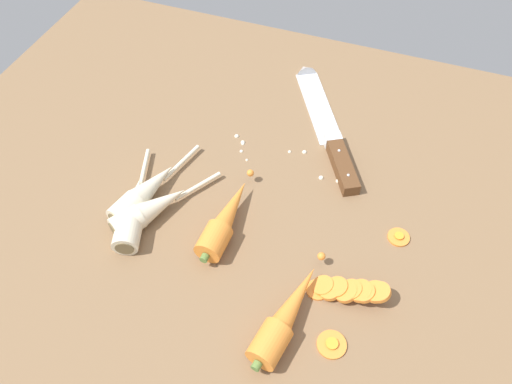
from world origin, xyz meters
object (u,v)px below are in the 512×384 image
object	(u,v)px
whole_carrot	(225,220)
parsnip_mid_left	(145,192)
carrot_slice_stray_near	(399,237)
parsnip_front	(133,212)
whole_carrot_second	(286,316)
carrot_slice_stray_mid	(332,344)
parsnip_mid_right	(150,210)
chefs_knife	(324,120)
carrot_slice_stack	(348,290)

from	to	relation	value
whole_carrot	parsnip_mid_left	size ratio (longest dim) A/B	0.91
carrot_slice_stray_near	parsnip_front	bearing A→B (deg)	-164.99
parsnip_front	parsnip_mid_left	world-z (taller)	same
whole_carrot_second	carrot_slice_stray_mid	size ratio (longest dim) A/B	4.85
whole_carrot_second	whole_carrot	bearing A→B (deg)	138.86
whole_carrot	parsnip_mid_right	world-z (taller)	whole_carrot
chefs_knife	carrot_slice_stray_near	distance (cm)	27.35
carrot_slice_stray_near	carrot_slice_stray_mid	world-z (taller)	same
carrot_slice_stack	carrot_slice_stray_mid	world-z (taller)	carrot_slice_stack
chefs_knife	whole_carrot_second	world-z (taller)	whole_carrot_second
carrot_slice_stray_mid	carrot_slice_stack	bearing A→B (deg)	88.92
whole_carrot_second	parsnip_mid_left	xyz separation A→B (cm)	(-27.82, 12.55, -0.12)
parsnip_front	whole_carrot_second	bearing A→B (deg)	-16.92
whole_carrot	carrot_slice_stray_mid	world-z (taller)	whole_carrot
parsnip_mid_right	whole_carrot	bearing A→B (deg)	10.43
whole_carrot	carrot_slice_stack	distance (cm)	21.10
chefs_knife	parsnip_mid_left	size ratio (longest dim) A/B	1.56
whole_carrot_second	chefs_knife	bearing A→B (deg)	97.56
parsnip_front	parsnip_mid_right	size ratio (longest dim) A/B	1.14
chefs_knife	carrot_slice_stray_mid	size ratio (longest dim) A/B	7.95
whole_carrot	parsnip_front	world-z (taller)	whole_carrot
chefs_knife	parsnip_front	size ratio (longest dim) A/B	1.56
whole_carrot_second	carrot_slice_stray_mid	world-z (taller)	whole_carrot_second
chefs_knife	parsnip_front	world-z (taller)	parsnip_front
carrot_slice_stray_mid	parsnip_mid_right	bearing A→B (deg)	161.72
parsnip_mid_left	parsnip_front	bearing A→B (deg)	-89.37
whole_carrot_second	parsnip_front	xyz separation A→B (cm)	(-27.77, 8.45, -0.12)
chefs_knife	parsnip_mid_right	distance (cm)	36.47
chefs_knife	parsnip_front	bearing A→B (deg)	-125.28
carrot_slice_stack	whole_carrot_second	bearing A→B (deg)	-134.69
whole_carrot_second	parsnip_mid_left	world-z (taller)	whole_carrot_second
parsnip_mid_right	carrot_slice_stray_near	world-z (taller)	parsnip_mid_right
whole_carrot	carrot_slice_stray_mid	bearing A→B (deg)	-32.11
parsnip_mid_left	carrot_slice_stray_mid	distance (cm)	37.12
parsnip_mid_right	parsnip_mid_left	bearing A→B (deg)	130.81
parsnip_mid_right	carrot_slice_stack	world-z (taller)	parsnip_mid_right
carrot_slice_stack	carrot_slice_stray_mid	bearing A→B (deg)	-91.08
whole_carrot	parsnip_mid_right	bearing A→B (deg)	-169.57
parsnip_mid_left	carrot_slice_stack	world-z (taller)	parsnip_mid_left
parsnip_front	carrot_slice_stray_near	xyz separation A→B (cm)	(39.97, 10.72, -1.62)
parsnip_front	carrot_slice_stray_mid	world-z (taller)	parsnip_front
whole_carrot	parsnip_mid_left	world-z (taller)	whole_carrot
whole_carrot	whole_carrot_second	world-z (taller)	same
parsnip_mid_right	carrot_slice_stack	size ratio (longest dim) A/B	1.56
parsnip_mid_left	whole_carrot_second	bearing A→B (deg)	-24.28
parsnip_mid_left	carrot_slice_stack	distance (cm)	35.17
parsnip_mid_left	carrot_slice_stray_near	size ratio (longest dim) A/B	6.03
chefs_knife	whole_carrot	xyz separation A→B (cm)	(-8.28, -28.28, 1.45)
whole_carrot_second	carrot_slice_stray_mid	xyz separation A→B (cm)	(6.75, -0.89, -1.74)
whole_carrot_second	carrot_slice_stack	distance (cm)	9.84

